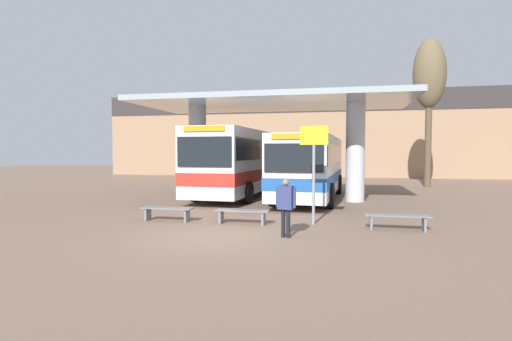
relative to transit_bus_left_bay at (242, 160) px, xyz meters
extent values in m
plane|color=#755B4C|center=(1.96, -10.22, -1.90)|extent=(100.00, 100.00, 0.00)
cube|color=#9E7A5B|center=(1.96, 16.79, 2.06)|extent=(40.00, 0.50, 7.92)
cube|color=#332D2D|center=(1.96, 16.79, 5.07)|extent=(40.00, 0.58, 1.90)
cylinder|color=silver|center=(-1.95, -1.46, 0.41)|extent=(0.88, 0.88, 4.62)
cylinder|color=silver|center=(5.87, -1.46, 0.41)|extent=(0.88, 0.88, 4.62)
cube|color=#93A3A8|center=(1.96, -1.46, 2.84)|extent=(12.82, 6.43, 0.24)
cube|color=silver|center=(0.00, 0.01, -0.03)|extent=(3.03, 10.62, 3.09)
cube|color=black|center=(0.00, 0.01, 0.56)|extent=(3.05, 10.20, 0.99)
cube|color=red|center=(0.00, 0.01, -0.72)|extent=(3.07, 10.66, 0.56)
cube|color=black|center=(-0.24, -5.27, 0.44)|extent=(2.36, 0.17, 1.24)
cube|color=orange|center=(-0.24, -5.27, 1.38)|extent=(1.80, 0.13, 0.22)
cylinder|color=black|center=(-1.43, -3.19, -1.40)|extent=(0.32, 1.02, 1.01)
cylinder|color=black|center=(1.14, -3.30, -1.40)|extent=(0.32, 1.02, 1.01)
cylinder|color=black|center=(-1.15, 2.96, -1.40)|extent=(0.32, 1.02, 1.01)
cylinder|color=black|center=(1.41, 2.84, -1.40)|extent=(0.32, 1.02, 1.01)
cube|color=silver|center=(3.75, -0.92, -0.20)|extent=(2.90, 10.15, 2.71)
cube|color=black|center=(3.75, -0.92, 0.32)|extent=(2.93, 9.75, 0.87)
cube|color=#1E519E|center=(3.75, -0.92, -0.81)|extent=(2.95, 10.19, 0.49)
cube|color=black|center=(3.51, -5.97, 0.21)|extent=(2.23, 0.17, 1.08)
cube|color=orange|center=(3.51, -5.97, 1.02)|extent=(1.70, 0.13, 0.22)
cylinder|color=black|center=(2.39, -3.97, -1.37)|extent=(0.33, 1.08, 1.06)
cylinder|color=black|center=(4.82, -4.09, -1.37)|extent=(0.33, 1.08, 1.06)
cylinder|color=black|center=(2.67, 1.90, -1.37)|extent=(0.33, 1.08, 1.06)
cylinder|color=black|center=(5.10, 1.78, -1.37)|extent=(0.33, 1.08, 1.06)
cube|color=slate|center=(2.14, -8.33, -1.46)|extent=(1.76, 0.44, 0.04)
cube|color=slate|center=(1.43, -8.33, -1.69)|extent=(0.07, 0.37, 0.42)
cube|color=slate|center=(2.84, -8.33, -1.69)|extent=(0.07, 0.37, 0.42)
cube|color=slate|center=(6.91, -8.33, -1.46)|extent=(1.88, 0.44, 0.04)
cube|color=slate|center=(6.15, -8.33, -1.69)|extent=(0.07, 0.37, 0.42)
cube|color=slate|center=(7.66, -8.33, -1.69)|extent=(0.07, 0.37, 0.42)
cube|color=slate|center=(-0.47, -8.33, -1.46)|extent=(1.77, 0.44, 0.04)
cube|color=slate|center=(-1.17, -8.33, -1.69)|extent=(0.07, 0.37, 0.42)
cube|color=slate|center=(0.24, -8.33, -1.69)|extent=(0.07, 0.37, 0.42)
cylinder|color=gray|center=(4.39, -7.88, -0.62)|extent=(0.09, 0.09, 2.56)
cube|color=gold|center=(4.39, -7.88, 0.96)|extent=(0.90, 0.06, 0.60)
cylinder|color=black|center=(3.73, -10.00, -1.51)|extent=(0.14, 0.14, 0.77)
cylinder|color=black|center=(3.87, -10.04, -1.51)|extent=(0.14, 0.14, 0.77)
cube|color=navy|center=(3.80, -10.02, -0.81)|extent=(0.46, 0.33, 0.64)
sphere|color=#89664C|center=(3.80, -10.02, -0.40)|extent=(0.18, 0.18, 0.18)
cylinder|color=navy|center=(3.55, -9.96, -0.80)|extent=(0.10, 0.10, 0.55)
cylinder|color=navy|center=(4.04, -10.09, -0.80)|extent=(0.10, 0.10, 0.55)
cylinder|color=brown|center=(10.81, 7.51, 1.21)|extent=(0.42, 0.42, 6.22)
ellipsoid|color=brown|center=(10.81, 7.51, 5.59)|extent=(2.08, 2.08, 4.58)
camera|label=1|loc=(5.29, -20.73, 0.43)|focal=28.00mm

